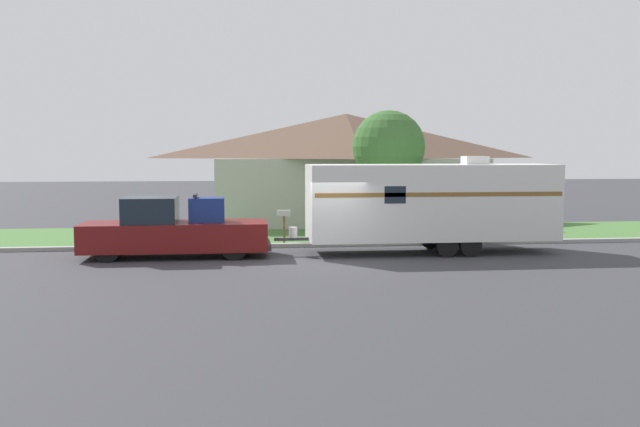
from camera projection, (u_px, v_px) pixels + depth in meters
The scene contains 8 objects.
ground_plane at pixel (330, 263), 22.38m from camera, with size 120.00×120.00×0.00m, color #38383D.
curb_strip at pixel (317, 245), 26.08m from camera, with size 80.00×0.30×0.14m.
lawn_strip at pixel (307, 235), 29.70m from camera, with size 80.00×7.00×0.03m.
house_across_street at pixel (346, 166), 34.83m from camera, with size 13.58×6.97×5.29m.
pickup_truck at pixel (173, 231), 23.45m from camera, with size 6.15×2.00×2.08m.
travel_trailer at pixel (431, 202), 24.38m from camera, with size 9.62×2.34×3.32m.
mailbox at pixel (284, 218), 26.91m from camera, with size 0.48×0.20×1.27m.
tree_in_yard at pixel (389, 147), 28.04m from camera, with size 2.87×2.87×5.09m.
Camera 1 is at (-2.89, -21.96, 3.54)m, focal length 40.00 mm.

